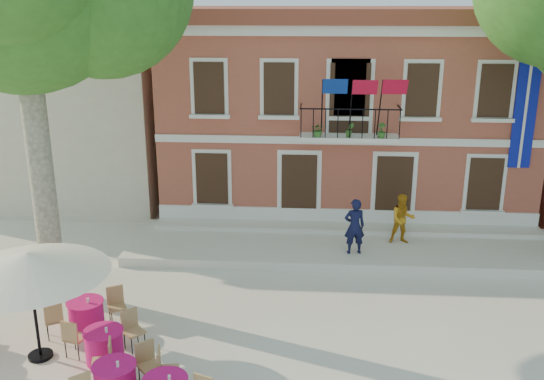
{
  "coord_description": "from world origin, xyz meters",
  "views": [
    {
      "loc": [
        0.84,
        -13.79,
        7.81
      ],
      "look_at": [
        -0.36,
        3.5,
        2.32
      ],
      "focal_mm": 40.0,
      "sensor_mm": 36.0,
      "label": 1
    }
  ],
  "objects_px": {
    "pedestrian_orange": "(403,219)",
    "cafe_table_0": "(115,380)",
    "pedestrian_navy": "(354,226)",
    "patio_umbrella": "(28,264)",
    "cafe_table_3": "(86,314)",
    "cafe_table_4": "(104,344)"
  },
  "relations": [
    {
      "from": "patio_umbrella",
      "to": "pedestrian_orange",
      "type": "xyz_separation_m",
      "value": [
        9.0,
        6.71,
        -1.22
      ]
    },
    {
      "from": "pedestrian_orange",
      "to": "cafe_table_0",
      "type": "bearing_deg",
      "value": -135.48
    },
    {
      "from": "pedestrian_navy",
      "to": "patio_umbrella",
      "type": "bearing_deg",
      "value": 28.59
    },
    {
      "from": "pedestrian_orange",
      "to": "cafe_table_3",
      "type": "xyz_separation_m",
      "value": [
        -8.36,
        -5.46,
        -0.69
      ]
    },
    {
      "from": "cafe_table_0",
      "to": "patio_umbrella",
      "type": "bearing_deg",
      "value": 148.92
    },
    {
      "from": "cafe_table_0",
      "to": "cafe_table_4",
      "type": "distance_m",
      "value": 1.43
    },
    {
      "from": "pedestrian_navy",
      "to": "pedestrian_orange",
      "type": "relative_size",
      "value": 1.08
    },
    {
      "from": "patio_umbrella",
      "to": "pedestrian_navy",
      "type": "height_order",
      "value": "patio_umbrella"
    },
    {
      "from": "patio_umbrella",
      "to": "cafe_table_0",
      "type": "relative_size",
      "value": 1.99
    },
    {
      "from": "patio_umbrella",
      "to": "cafe_table_4",
      "type": "distance_m",
      "value": 2.44
    },
    {
      "from": "cafe_table_4",
      "to": "cafe_table_3",
      "type": "bearing_deg",
      "value": 124.4
    },
    {
      "from": "cafe_table_0",
      "to": "cafe_table_3",
      "type": "distance_m",
      "value": 3.01
    },
    {
      "from": "pedestrian_navy",
      "to": "cafe_table_0",
      "type": "height_order",
      "value": "pedestrian_navy"
    },
    {
      "from": "pedestrian_orange",
      "to": "cafe_table_3",
      "type": "height_order",
      "value": "pedestrian_orange"
    },
    {
      "from": "patio_umbrella",
      "to": "pedestrian_orange",
      "type": "bearing_deg",
      "value": 36.7
    },
    {
      "from": "pedestrian_orange",
      "to": "cafe_table_0",
      "type": "height_order",
      "value": "pedestrian_orange"
    },
    {
      "from": "cafe_table_0",
      "to": "cafe_table_4",
      "type": "relative_size",
      "value": 0.97
    },
    {
      "from": "patio_umbrella",
      "to": "cafe_table_3",
      "type": "height_order",
      "value": "patio_umbrella"
    },
    {
      "from": "patio_umbrella",
      "to": "cafe_table_3",
      "type": "distance_m",
      "value": 2.37
    },
    {
      "from": "pedestrian_navy",
      "to": "cafe_table_0",
      "type": "xyz_separation_m",
      "value": [
        -5.23,
        -7.1,
        -0.76
      ]
    },
    {
      "from": "pedestrian_navy",
      "to": "cafe_table_0",
      "type": "relative_size",
      "value": 1.0
    },
    {
      "from": "cafe_table_0",
      "to": "cafe_table_4",
      "type": "bearing_deg",
      "value": 117.49
    }
  ]
}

